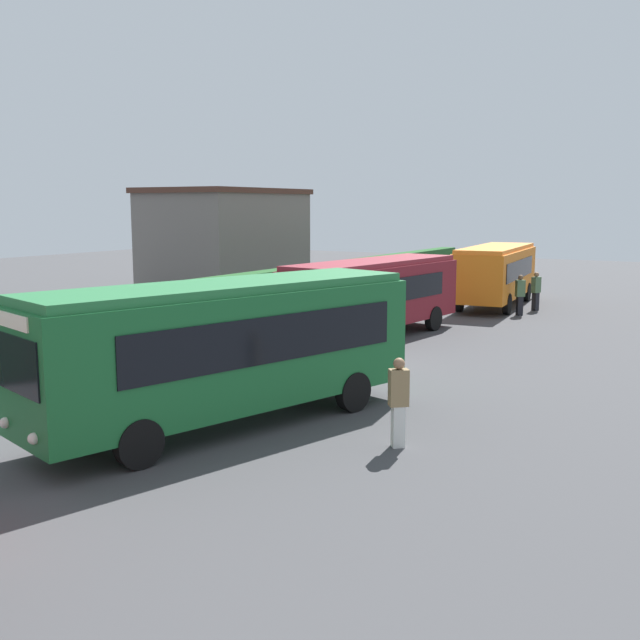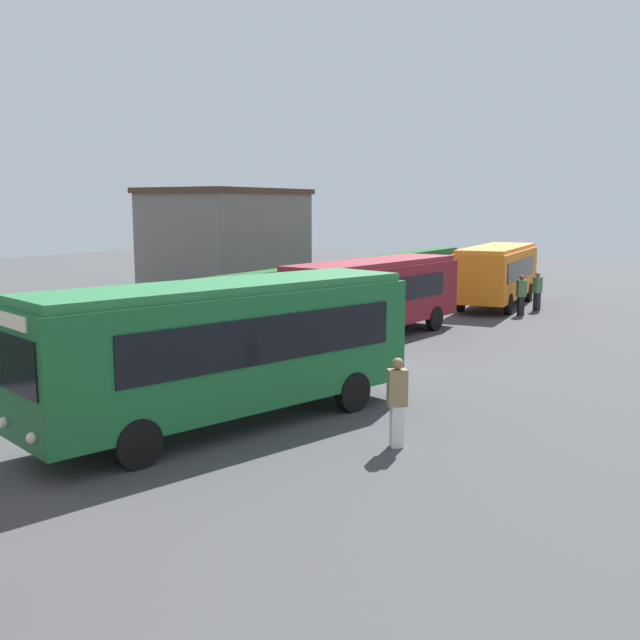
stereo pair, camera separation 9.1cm
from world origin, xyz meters
TOP-DOWN VIEW (x-y plane):
  - ground_plane at (0.00, 0.00)m, footprint 103.18×103.18m
  - bus_green at (-7.79, -1.56)m, footprint 9.92×5.02m
  - bus_maroon at (4.46, 0.86)m, footprint 9.41×3.39m
  - bus_orange at (15.66, -0.39)m, footprint 8.92×3.33m
  - person_center at (-7.19, -5.60)m, footprint 0.46×0.47m
  - person_right at (13.21, -2.35)m, footprint 0.46×0.48m
  - person_far at (15.19, -2.56)m, footprint 0.52×0.41m
  - hedge_row at (0.00, 8.36)m, footprint 63.59×1.03m
  - depot_building at (13.37, 14.94)m, footprint 9.22×6.29m
  - traffic_cone at (-1.92, 4.14)m, footprint 0.36×0.36m

SIDE VIEW (x-z plane):
  - ground_plane at x=0.00m, z-range 0.00..0.00m
  - traffic_cone at x=-1.92m, z-range 0.00..0.60m
  - hedge_row at x=0.00m, z-range 0.00..1.98m
  - person_far at x=15.19m, z-range 0.06..1.93m
  - person_right at x=13.21m, z-range 0.06..1.95m
  - person_center at x=-7.19m, z-range 0.07..2.00m
  - bus_maroon at x=4.46m, z-range 0.24..3.24m
  - bus_orange at x=15.66m, z-range 0.24..3.28m
  - bus_green at x=-7.79m, z-range 0.24..3.59m
  - depot_building at x=13.37m, z-range 0.01..6.04m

